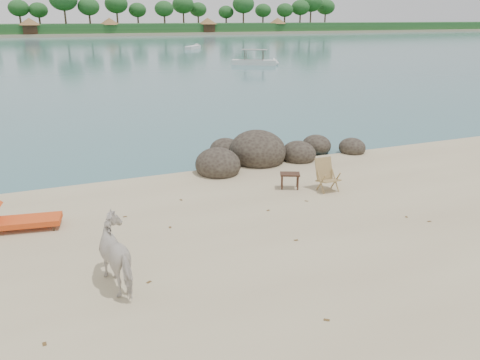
{
  "coord_description": "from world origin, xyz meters",
  "views": [
    {
      "loc": [
        -3.79,
        -7.95,
        4.74
      ],
      "look_at": [
        0.24,
        2.0,
        1.0
      ],
      "focal_mm": 35.0,
      "sensor_mm": 36.0,
      "label": 1
    }
  ],
  "objects_px": {
    "deck_chair": "(329,177)",
    "cow": "(121,255)",
    "side_table": "(290,182)",
    "boulders": "(262,154)",
    "lounge_chair": "(27,219)"
  },
  "relations": [
    {
      "from": "side_table",
      "to": "cow",
      "type": "bearing_deg",
      "value": -122.78
    },
    {
      "from": "deck_chair",
      "to": "cow",
      "type": "bearing_deg",
      "value": -157.3
    },
    {
      "from": "side_table",
      "to": "lounge_chair",
      "type": "relative_size",
      "value": 0.3
    },
    {
      "from": "boulders",
      "to": "side_table",
      "type": "bearing_deg",
      "value": -98.5
    },
    {
      "from": "cow",
      "to": "side_table",
      "type": "relative_size",
      "value": 2.63
    },
    {
      "from": "side_table",
      "to": "boulders",
      "type": "bearing_deg",
      "value": 105.86
    },
    {
      "from": "cow",
      "to": "side_table",
      "type": "distance_m",
      "value": 6.32
    },
    {
      "from": "lounge_chair",
      "to": "cow",
      "type": "bearing_deg",
      "value": -53.41
    },
    {
      "from": "boulders",
      "to": "deck_chair",
      "type": "height_order",
      "value": "boulders"
    },
    {
      "from": "side_table",
      "to": "lounge_chair",
      "type": "xyz_separation_m",
      "value": [
        -7.01,
        -0.13,
        0.06
      ]
    },
    {
      "from": "boulders",
      "to": "lounge_chair",
      "type": "xyz_separation_m",
      "value": [
        -7.44,
        -3.01,
        0.02
      ]
    },
    {
      "from": "cow",
      "to": "side_table",
      "type": "bearing_deg",
      "value": -161.26
    },
    {
      "from": "boulders",
      "to": "cow",
      "type": "distance_m",
      "value": 8.52
    },
    {
      "from": "side_table",
      "to": "lounge_chair",
      "type": "bearing_deg",
      "value": -154.58
    },
    {
      "from": "cow",
      "to": "lounge_chair",
      "type": "relative_size",
      "value": 0.78
    }
  ]
}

